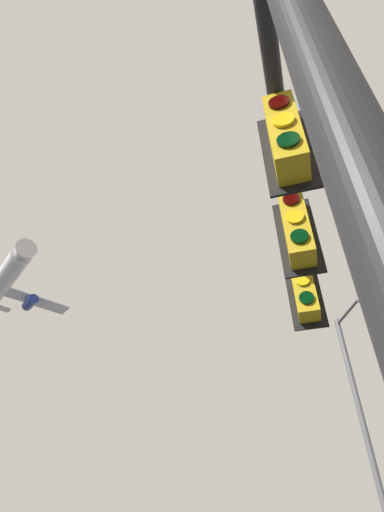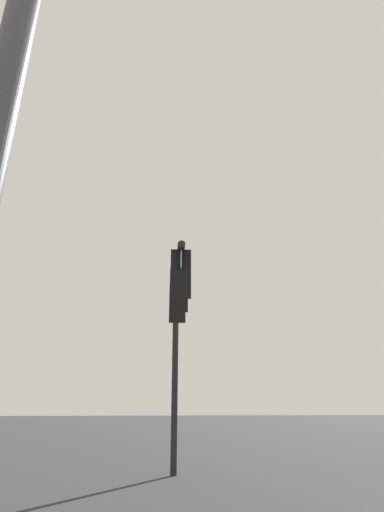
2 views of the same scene
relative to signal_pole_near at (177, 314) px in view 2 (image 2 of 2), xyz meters
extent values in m
cylinder|color=black|center=(-2.18, 0.41, -1.51)|extent=(0.21, 0.21, 6.42)
cylinder|color=black|center=(0.39, -0.07, 1.10)|extent=(5.18, 1.17, 0.19)
cube|color=black|center=(-0.20, 0.04, 0.43)|extent=(0.13, 0.52, 1.30)
cube|color=#B79314|center=(-0.38, 0.07, 0.43)|extent=(0.41, 0.38, 1.10)
cylinder|color=#B79314|center=(-0.38, 0.07, 1.04)|extent=(0.04, 0.04, 0.12)
cylinder|color=#340503|center=(-0.58, 0.11, 0.76)|extent=(0.07, 0.22, 0.22)
cylinder|color=yellow|center=(-0.58, 0.11, 0.43)|extent=(0.07, 0.22, 0.22)
cylinder|color=black|center=(-0.58, 0.11, 0.10)|extent=(0.07, 0.22, 0.22)
cube|color=black|center=(1.22, -0.23, 0.43)|extent=(0.13, 0.52, 1.30)
cube|color=#B79314|center=(1.03, -0.20, 0.43)|extent=(0.41, 0.38, 1.10)
cylinder|color=#B79314|center=(1.03, -0.20, 1.04)|extent=(0.04, 0.04, 0.12)
cylinder|color=#340503|center=(0.83, -0.16, 0.76)|extent=(0.07, 0.22, 0.22)
cylinder|color=yellow|center=(0.83, -0.16, 0.43)|extent=(0.07, 0.22, 0.22)
cylinder|color=black|center=(0.83, -0.16, 0.10)|extent=(0.07, 0.22, 0.22)
cube|color=black|center=(2.63, -0.50, 0.43)|extent=(0.13, 0.52, 1.30)
cube|color=#B79314|center=(2.45, -0.46, 0.43)|extent=(0.41, 0.38, 1.10)
cylinder|color=#B79314|center=(2.45, -0.46, 1.04)|extent=(0.04, 0.04, 0.12)
cylinder|color=#340503|center=(2.25, -0.43, 0.76)|extent=(0.07, 0.22, 0.22)
cylinder|color=yellow|center=(2.25, -0.43, 0.43)|extent=(0.07, 0.22, 0.22)
cylinder|color=black|center=(2.25, -0.43, 0.10)|extent=(0.07, 0.22, 0.22)
cube|color=#0A4C7F|center=(2.01, -0.38, 0.79)|extent=(1.52, 0.33, 0.43)
cube|color=white|center=(2.01, -0.38, 0.79)|extent=(1.57, 0.32, 0.49)
camera|label=1|loc=(-2.92, 0.81, -3.12)|focal=28.00mm
camera|label=2|loc=(11.91, -2.59, -2.81)|focal=28.00mm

